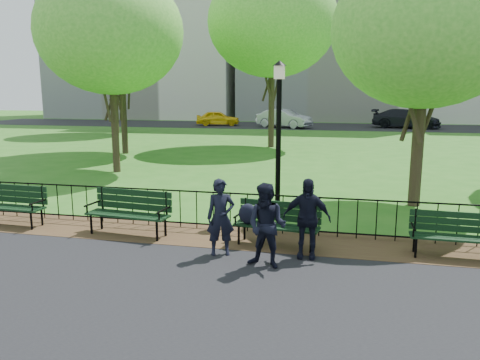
% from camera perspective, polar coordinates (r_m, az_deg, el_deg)
% --- Properties ---
extents(ground, '(120.00, 120.00, 0.00)m').
position_cam_1_polar(ground, '(8.71, 2.09, -10.39)').
color(ground, '#2B681B').
extents(dirt_strip, '(60.00, 1.60, 0.01)m').
position_cam_1_polar(dirt_strip, '(10.10, 3.68, -7.30)').
color(dirt_strip, '#3C2418').
rests_on(dirt_strip, ground).
extents(far_street, '(70.00, 9.00, 0.01)m').
position_cam_1_polar(far_street, '(43.12, 10.79, 6.43)').
color(far_street, black).
rests_on(far_street, ground).
extents(iron_fence, '(24.06, 0.06, 1.00)m').
position_cam_1_polar(iron_fence, '(10.43, 4.15, -3.92)').
color(iron_fence, black).
rests_on(iron_fence, ground).
extents(apartment_west, '(22.00, 15.00, 26.00)m').
position_cam_1_polar(apartment_west, '(61.50, -10.53, 19.85)').
color(apartment_west, beige).
rests_on(apartment_west, ground).
extents(park_bench_main, '(1.79, 0.77, 0.99)m').
position_cam_1_polar(park_bench_main, '(9.63, 3.10, -4.50)').
color(park_bench_main, black).
rests_on(park_bench_main, ground).
extents(park_bench_left_a, '(1.94, 0.78, 1.07)m').
position_cam_1_polar(park_bench_left_a, '(10.63, -13.26, -3.28)').
color(park_bench_left_a, black).
rests_on(park_bench_left_a, ground).
extents(park_bench_left_b, '(1.83, 0.65, 1.02)m').
position_cam_1_polar(park_bench_left_b, '(12.38, -26.17, -2.27)').
color(park_bench_left_b, black).
rests_on(park_bench_left_b, ground).
extents(park_bench_right_a, '(1.68, 0.57, 0.94)m').
position_cam_1_polar(park_bench_right_a, '(9.85, 24.81, -5.57)').
color(park_bench_right_a, black).
rests_on(park_bench_right_a, ground).
extents(lamppost, '(0.35, 0.35, 3.88)m').
position_cam_1_polar(lamppost, '(11.77, 4.72, 5.72)').
color(lamppost, black).
rests_on(lamppost, ground).
extents(tree_near_w, '(5.51, 5.51, 7.67)m').
position_cam_1_polar(tree_near_w, '(19.03, -15.55, 17.00)').
color(tree_near_w, '#2D2116').
rests_on(tree_near_w, ground).
extents(tree_near_e, '(4.90, 4.90, 6.83)m').
position_cam_1_polar(tree_near_e, '(13.71, 21.72, 16.74)').
color(tree_near_e, '#2D2116').
rests_on(tree_near_e, ground).
extents(tree_mid_w, '(6.14, 6.14, 8.56)m').
position_cam_1_polar(tree_mid_w, '(24.70, -14.43, 16.98)').
color(tree_mid_w, '#2D2116').
rests_on(tree_mid_w, ground).
extents(tree_far_c, '(7.09, 7.09, 9.88)m').
position_cam_1_polar(tree_far_c, '(26.93, 3.98, 18.70)').
color(tree_far_c, '#2D2116').
rests_on(tree_far_c, ground).
extents(tree_far_w, '(6.70, 6.70, 9.33)m').
position_cam_1_polar(tree_far_w, '(36.60, -15.24, 15.66)').
color(tree_far_w, '#2D2116').
rests_on(tree_far_w, ground).
extents(person_left, '(0.63, 0.52, 1.49)m').
position_cam_1_polar(person_left, '(9.02, -2.37, -4.56)').
color(person_left, black).
rests_on(person_left, asphalt_path).
extents(person_mid, '(0.81, 0.55, 1.54)m').
position_cam_1_polar(person_mid, '(8.39, 3.30, -5.59)').
color(person_mid, black).
rests_on(person_mid, asphalt_path).
extents(person_right, '(0.91, 0.38, 1.54)m').
position_cam_1_polar(person_right, '(8.95, 8.12, -4.63)').
color(person_right, black).
rests_on(person_right, asphalt_path).
extents(taxi, '(4.21, 2.43, 1.35)m').
position_cam_1_polar(taxi, '(43.41, -2.71, 7.54)').
color(taxi, yellow).
rests_on(taxi, far_street).
extents(sedan_silver, '(5.13, 3.43, 1.60)m').
position_cam_1_polar(sedan_silver, '(41.03, 5.38, 7.49)').
color(sedan_silver, '#A5A8AD').
rests_on(sedan_silver, far_street).
extents(sedan_dark, '(5.96, 3.38, 1.63)m').
position_cam_1_polar(sedan_dark, '(42.76, 19.59, 7.07)').
color(sedan_dark, black).
rests_on(sedan_dark, far_street).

